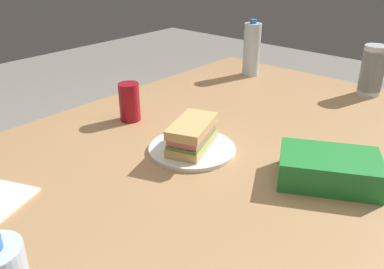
{
  "coord_description": "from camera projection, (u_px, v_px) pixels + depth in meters",
  "views": [
    {
      "loc": [
        0.8,
        0.61,
        1.26
      ],
      "look_at": [
        0.07,
        -0.03,
        0.79
      ],
      "focal_mm": 37.64,
      "sensor_mm": 36.0,
      "label": 1
    }
  ],
  "objects": [
    {
      "name": "soda_can_red",
      "position": [
        130.0,
        102.0,
        1.27
      ],
      "size": [
        0.07,
        0.07,
        0.12
      ],
      "primitive_type": "cylinder",
      "color": "maroon",
      "rests_on": "dining_table"
    },
    {
      "name": "paper_plate",
      "position": [
        192.0,
        149.0,
        1.1
      ],
      "size": [
        0.24,
        0.24,
        0.01
      ],
      "primitive_type": "cylinder",
      "color": "white",
      "rests_on": "dining_table"
    },
    {
      "name": "water_bottle_tall",
      "position": [
        252.0,
        49.0,
        1.69
      ],
      "size": [
        0.07,
        0.07,
        0.23
      ],
      "color": "silver",
      "rests_on": "dining_table"
    },
    {
      "name": "plastic_cup_stack",
      "position": [
        372.0,
        70.0,
        1.48
      ],
      "size": [
        0.08,
        0.08,
        0.18
      ],
      "color": "silver",
      "rests_on": "dining_table"
    },
    {
      "name": "sandwich",
      "position": [
        192.0,
        134.0,
        1.08
      ],
      "size": [
        0.2,
        0.15,
        0.08
      ],
      "color": "#DBB26B",
      "rests_on": "paper_plate"
    },
    {
      "name": "chip_bag",
      "position": [
        329.0,
        169.0,
        0.95
      ],
      "size": [
        0.24,
        0.27,
        0.07
      ],
      "primitive_type": "cube",
      "rotation": [
        0.0,
        0.0,
        5.19
      ],
      "color": "#268C38",
      "rests_on": "dining_table"
    },
    {
      "name": "dining_table",
      "position": [
        215.0,
        170.0,
        1.17
      ],
      "size": [
        1.63,
        1.09,
        0.74
      ],
      "color": "tan",
      "rests_on": "ground_plane"
    }
  ]
}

